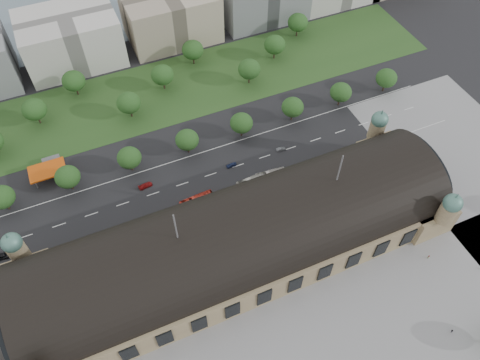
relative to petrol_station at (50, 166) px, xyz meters
name	(u,v)px	position (x,y,z in m)	size (l,w,h in m)	color
ground	(239,255)	(53.91, -65.28, -2.95)	(900.00, 900.00, 0.00)	black
station	(239,240)	(53.91, -65.28, 7.33)	(150.00, 48.40, 44.30)	tan
plaza_east	(471,166)	(156.91, -65.28, -2.95)	(56.00, 100.00, 0.12)	gray
road_slab	(153,194)	(33.91, -27.28, -2.95)	(260.00, 26.00, 0.10)	black
grass_belt	(128,102)	(38.91, 27.72, -2.95)	(300.00, 45.00, 0.10)	#284B1E
petrol_station	(50,166)	(0.00, 0.00, 0.00)	(14.00, 13.00, 5.05)	#C84B0B
office_3	(71,39)	(23.91, 67.72, 9.05)	(45.00, 32.00, 24.00)	silver
office_4	(171,15)	(73.91, 67.72, 9.05)	(45.00, 32.00, 24.00)	#B8A890
tree_row_2	(2,197)	(-18.09, -12.28, 4.48)	(9.60, 9.60, 11.52)	#2D2116
tree_row_3	(67,177)	(5.91, -12.28, 4.48)	(9.60, 9.60, 11.52)	#2D2116
tree_row_4	(129,158)	(29.91, -12.28, 4.48)	(9.60, 9.60, 11.52)	#2D2116
tree_row_5	(187,140)	(53.91, -12.28, 4.48)	(9.60, 9.60, 11.52)	#2D2116
tree_row_6	(241,123)	(77.91, -12.28, 4.48)	(9.60, 9.60, 11.52)	#2D2116
tree_row_7	(293,107)	(101.91, -12.28, 4.48)	(9.60, 9.60, 11.52)	#2D2116
tree_row_8	(341,92)	(125.91, -12.28, 4.48)	(9.60, 9.60, 11.52)	#2D2116
tree_row_9	(386,78)	(149.91, -12.28, 4.48)	(9.60, 9.60, 11.52)	#2D2116
tree_belt_4	(34,109)	(-0.09, 29.72, 5.10)	(10.40, 10.40, 12.48)	#2D2116
tree_belt_5	(73,81)	(18.91, 41.72, 5.10)	(10.40, 10.40, 12.48)	#2D2116
tree_belt_6	(129,103)	(37.91, 17.72, 5.10)	(10.40, 10.40, 12.48)	#2D2116
tree_belt_7	(162,75)	(56.91, 29.72, 5.10)	(10.40, 10.40, 12.48)	#2D2116
tree_belt_8	(193,50)	(75.91, 41.72, 5.10)	(10.40, 10.40, 12.48)	#2D2116
tree_belt_9	(249,69)	(94.91, 17.72, 5.10)	(10.40, 10.40, 12.48)	#2D2116
tree_belt_10	(275,45)	(113.91, 29.72, 5.10)	(10.40, 10.40, 12.48)	#2D2116
tree_belt_11	(298,22)	(132.91, 41.72, 5.10)	(10.40, 10.40, 12.48)	#2D2116
traffic_car_2	(1,256)	(-22.89, -32.81, -2.13)	(2.73, 5.93, 1.65)	black
traffic_car_3	(145,186)	(32.30, -22.75, -2.15)	(2.25, 5.53, 1.61)	maroon
traffic_car_4	(231,165)	(67.27, -26.44, -2.22)	(1.72, 4.26, 1.45)	#1B264D
traffic_car_5	(281,149)	(89.66, -26.70, -2.30)	(1.38, 3.94, 1.30)	#5C5D63
parked_car_0	(0,276)	(-24.19, -40.28, -2.16)	(1.68, 4.82, 1.59)	black
parked_car_1	(95,242)	(8.46, -40.28, -2.21)	(2.45, 5.30, 1.47)	maroon
parked_car_2	(81,247)	(3.45, -40.28, -2.14)	(2.26, 5.57, 1.62)	#171D42
parked_car_3	(43,267)	(-10.25, -42.66, -2.12)	(1.95, 4.86, 1.65)	slate
parked_car_4	(114,246)	(14.33, -44.28, -2.17)	(1.64, 4.71, 1.55)	silver
parked_car_5	(165,226)	(33.77, -43.64, -2.19)	(2.50, 5.43, 1.51)	#989BA0
parked_car_6	(159,223)	(31.92, -41.47, -2.21)	(2.07, 5.09, 1.48)	black
bus_west	(197,200)	(48.14, -38.28, -1.06)	(3.17, 13.56, 3.78)	red
bus_mid	(271,175)	(79.29, -38.11, -1.21)	(2.92, 12.50, 3.48)	beige
bus_east	(252,181)	(71.28, -38.28, -1.13)	(3.05, 13.03, 3.63)	beige
pedestrian_0	(428,257)	(114.31, -92.65, -2.10)	(0.83, 0.47, 1.70)	gray
pedestrian_4	(452,331)	(104.47, -117.12, -2.13)	(1.06, 0.46, 1.63)	gray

